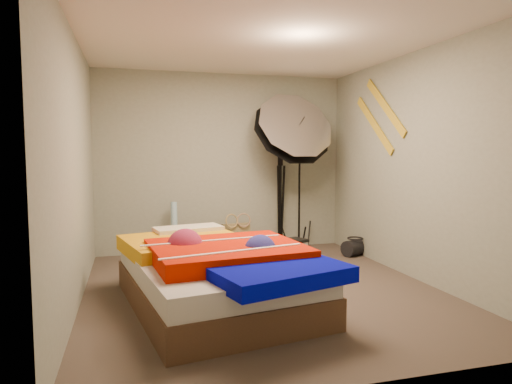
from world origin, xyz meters
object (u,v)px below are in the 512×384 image
object	(u,v)px
wrapping_roll	(174,229)
duffel_bag	(355,248)
photo_umbrella	(291,132)
camera_tripod	(280,196)
tote_bag	(236,238)
camera_case	(293,254)
bed	(216,273)

from	to	relation	value
wrapping_roll	duffel_bag	size ratio (longest dim) A/B	2.09
wrapping_roll	photo_umbrella	xyz separation A→B (m)	(1.60, -0.16, 1.31)
camera_tripod	tote_bag	bearing A→B (deg)	-174.72
camera_case	camera_tripod	distance (m)	1.23
duffel_bag	camera_tripod	bearing A→B (deg)	115.54
camera_tripod	bed	bearing A→B (deg)	-121.42
bed	duffel_bag	bearing A→B (deg)	34.45
tote_bag	bed	bearing A→B (deg)	-117.53
photo_umbrella	bed	bearing A→B (deg)	-126.24
camera_case	duffel_bag	size ratio (longest dim) A/B	0.88
photo_umbrella	camera_tripod	distance (m)	0.96
camera_case	wrapping_roll	bearing A→B (deg)	120.62
camera_case	photo_umbrella	xyz separation A→B (m)	(0.25, 0.77, 1.52)
tote_bag	photo_umbrella	world-z (taller)	photo_umbrella
camera_case	bed	bearing A→B (deg)	-159.66
camera_case	camera_tripod	xyz separation A→B (m)	(0.19, 1.05, 0.61)
tote_bag	duffel_bag	distance (m)	1.64
duffel_bag	camera_tripod	xyz separation A→B (m)	(-0.84, 0.71, 0.66)
tote_bag	duffel_bag	world-z (taller)	tote_bag
bed	photo_umbrella	size ratio (longest dim) A/B	1.01
tote_bag	wrapping_roll	bearing A→B (deg)	173.53
photo_umbrella	camera_case	bearing A→B (deg)	-108.08
tote_bag	camera_tripod	distance (m)	0.88
camera_tripod	duffel_bag	bearing A→B (deg)	-40.40
tote_bag	camera_case	world-z (taller)	tote_bag
camera_case	duffel_bag	xyz separation A→B (m)	(1.02, 0.34, -0.05)
wrapping_roll	duffel_bag	distance (m)	2.46
tote_bag	duffel_bag	xyz separation A→B (m)	(1.51, -0.65, -0.09)
tote_bag	camera_case	xyz separation A→B (m)	(0.49, -0.99, -0.05)
tote_bag	photo_umbrella	bearing A→B (deg)	-26.43
tote_bag	camera_case	bearing A→B (deg)	-73.85
wrapping_roll	camera_tripod	size ratio (longest dim) A/B	0.55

